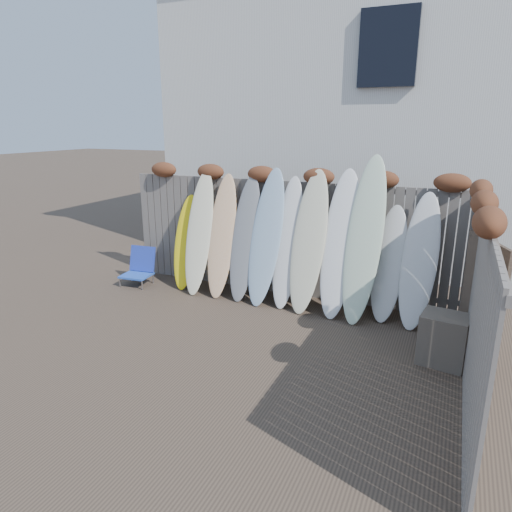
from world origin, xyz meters
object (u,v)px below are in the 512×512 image
at_px(beach_chair, 139,267).
at_px(surfboard_0, 186,242).
at_px(wooden_crate, 444,339).
at_px(lattice_panel, 481,303).

xyz_separation_m(beach_chair, surfboard_0, (0.92, 0.23, 0.53)).
distance_m(beach_chair, wooden_crate, 5.47).
distance_m(beach_chair, surfboard_0, 1.08).
height_order(beach_chair, wooden_crate, beach_chair).
bearing_deg(surfboard_0, lattice_panel, -13.73).
relative_size(lattice_panel, surfboard_0, 0.91).
xyz_separation_m(beach_chair, wooden_crate, (5.39, -0.92, 0.00)).
distance_m(wooden_crate, surfboard_0, 4.65).
bearing_deg(surfboard_0, wooden_crate, -17.12).
bearing_deg(wooden_crate, surfboard_0, 165.51).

